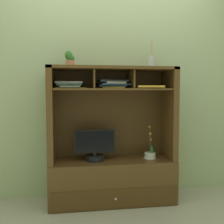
# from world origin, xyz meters

# --- Properties ---
(floor_plane) EXTENTS (6.00, 6.00, 0.02)m
(floor_plane) POSITION_xyz_m (0.00, 0.00, -0.01)
(floor_plane) COLOR #A29E85
(floor_plane) RESTS_ON ground
(back_wall) EXTENTS (6.00, 0.02, 2.80)m
(back_wall) POSITION_xyz_m (0.00, 0.25, 1.40)
(back_wall) COLOR #9FAE80
(back_wall) RESTS_ON ground
(media_console) EXTENTS (1.32, 0.48, 1.43)m
(media_console) POSITION_xyz_m (0.00, 0.01, 0.45)
(media_console) COLOR #4F3417
(media_console) RESTS_ON ground
(tv_monitor) EXTENTS (0.42, 0.19, 0.33)m
(tv_monitor) POSITION_xyz_m (-0.19, -0.01, 0.60)
(tv_monitor) COLOR black
(tv_monitor) RESTS_ON media_console
(potted_orchid) EXTENTS (0.14, 0.14, 0.36)m
(potted_orchid) POSITION_xyz_m (0.42, -0.00, 0.49)
(potted_orchid) COLOR silver
(potted_orchid) RESTS_ON media_console
(magazine_stack_left) EXTENTS (0.33, 0.29, 0.09)m
(magazine_stack_left) POSITION_xyz_m (0.01, 0.02, 1.26)
(magazine_stack_left) COLOR gold
(magazine_stack_left) RESTS_ON media_console
(magazine_stack_centre) EXTENTS (0.30, 0.29, 0.03)m
(magazine_stack_centre) POSITION_xyz_m (0.39, -0.06, 1.23)
(magazine_stack_centre) COLOR #B69639
(magazine_stack_centre) RESTS_ON media_console
(magazine_stack_right) EXTENTS (0.31, 0.29, 0.07)m
(magazine_stack_right) POSITION_xyz_m (-0.43, 0.01, 1.25)
(magazine_stack_right) COLOR #BB8E2A
(magazine_stack_right) RESTS_ON media_console
(diffuser_bottle) EXTENTS (0.07, 0.07, 0.29)m
(diffuser_bottle) POSITION_xyz_m (0.43, 0.01, 1.49)
(diffuser_bottle) COLOR #B8B9BB
(diffuser_bottle) RESTS_ON media_console
(potted_succulent) EXTENTS (0.11, 0.11, 0.16)m
(potted_succulent) POSITION_xyz_m (-0.43, 0.00, 1.51)
(potted_succulent) COLOR #B56B4E
(potted_succulent) RESTS_ON media_console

